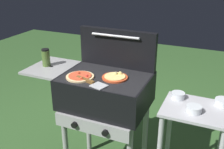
# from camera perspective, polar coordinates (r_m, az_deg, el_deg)

# --- Properties ---
(grill) EXTENTS (0.96, 0.53, 0.90)m
(grill) POSITION_cam_1_polar(r_m,az_deg,el_deg) (2.03, -1.71, -4.02)
(grill) COLOR black
(grill) RESTS_ON ground_plane
(grill_lid_open) EXTENTS (0.63, 0.08, 0.30)m
(grill_lid_open) POSITION_cam_1_polar(r_m,az_deg,el_deg) (2.10, 1.10, 5.60)
(grill_lid_open) COLOR black
(grill_lid_open) RESTS_ON grill
(pizza_pepperoni) EXTENTS (0.20, 0.20, 0.03)m
(pizza_pepperoni) POSITION_cam_1_polar(r_m,az_deg,el_deg) (1.95, -6.79, -0.40)
(pizza_pepperoni) COLOR beige
(pizza_pepperoni) RESTS_ON grill
(pizza_cheese) EXTENTS (0.19, 0.19, 0.04)m
(pizza_cheese) POSITION_cam_1_polar(r_m,az_deg,el_deg) (1.93, 0.67, -0.52)
(pizza_cheese) COLOR #C64723
(pizza_cheese) RESTS_ON grill
(sauce_jar) EXTENTS (0.06, 0.06, 0.14)m
(sauce_jar) POSITION_cam_1_polar(r_m,az_deg,el_deg) (2.21, -13.80, 3.55)
(sauce_jar) COLOR #4C6B2D
(sauce_jar) RESTS_ON grill
(spatula) EXTENTS (0.27, 0.13, 0.02)m
(spatula) POSITION_cam_1_polar(r_m,az_deg,el_deg) (1.86, -4.54, -1.66)
(spatula) COLOR #B7BABF
(spatula) RESTS_ON grill
(prep_table) EXTENTS (0.44, 0.36, 0.78)m
(prep_table) POSITION_cam_1_polar(r_m,az_deg,el_deg) (1.99, 16.71, -12.53)
(prep_table) COLOR #B2B2B7
(prep_table) RESTS_ON ground_plane
(topping_bowl_near) EXTENTS (0.10, 0.10, 0.04)m
(topping_bowl_near) POSITION_cam_1_polar(r_m,az_deg,el_deg) (1.81, 16.97, -7.11)
(topping_bowl_near) COLOR silver
(topping_bowl_near) RESTS_ON prep_table
(topping_bowl_far) EXTENTS (0.09, 0.09, 0.04)m
(topping_bowl_far) POSITION_cam_1_polar(r_m,az_deg,el_deg) (1.95, 13.83, -4.40)
(topping_bowl_far) COLOR silver
(topping_bowl_far) RESTS_ON prep_table
(topping_bowl_middle) EXTENTS (0.11, 0.11, 0.04)m
(topping_bowl_middle) POSITION_cam_1_polar(r_m,az_deg,el_deg) (1.96, 22.50, -5.52)
(topping_bowl_middle) COLOR silver
(topping_bowl_middle) RESTS_ON prep_table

